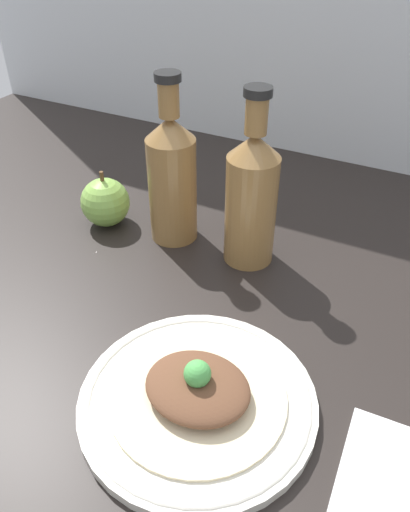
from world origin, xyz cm
name	(u,v)px	position (x,y,z in cm)	size (l,w,h in cm)	color
ground_plane	(218,312)	(0.00, 0.00, -2.00)	(180.00, 110.00, 4.00)	black
plate	(198,400)	(5.53, -16.48, 0.82)	(26.51, 26.51, 1.54)	silver
plated_food	(198,389)	(5.53, -16.48, 2.65)	(19.78, 19.78, 5.43)	beige
cider_bottle_left	(172,176)	(-13.88, 11.69, 10.87)	(7.61, 7.61, 26.57)	olive
cider_bottle_right	(251,196)	(-0.61, 11.69, 10.87)	(7.61, 7.61, 26.57)	olive
apple	(105,202)	(-25.93, 9.57, 4.12)	(8.22, 8.22, 9.79)	#84B74C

